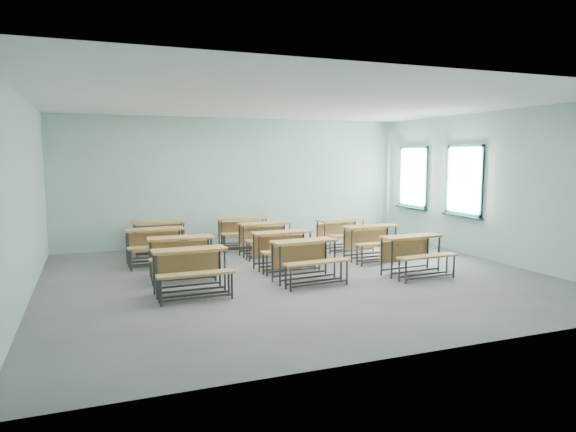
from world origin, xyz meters
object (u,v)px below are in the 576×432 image
at_px(desk_unit_r0c0, 191,265).
at_px(desk_unit_r3c1, 243,228).
at_px(desk_unit_r1c1, 284,244).
at_px(desk_unit_r2c0, 156,241).
at_px(desk_unit_r0c1, 307,254).
at_px(desk_unit_r2c2, 343,230).
at_px(desk_unit_r1c0, 181,251).
at_px(desk_unit_r1c2, 373,237).
at_px(desk_unit_r0c2, 414,249).
at_px(desk_unit_r2c1, 266,234).
at_px(desk_unit_r3c0, 160,232).

relative_size(desk_unit_r0c0, desk_unit_r3c1, 0.97).
distance_m(desk_unit_r1c1, desk_unit_r2c0, 2.71).
bearing_deg(desk_unit_r0c1, desk_unit_r2c2, 46.52).
relative_size(desk_unit_r1c0, desk_unit_r1c2, 1.01).
bearing_deg(desk_unit_r0c2, desk_unit_r2c1, 121.52).
bearing_deg(desk_unit_r0c1, desk_unit_r3c0, 114.12).
height_order(desk_unit_r0c1, desk_unit_r1c0, same).
xyz_separation_m(desk_unit_r2c1, desk_unit_r2c2, (1.93, 0.00, 0.00)).
height_order(desk_unit_r1c1, desk_unit_r3c1, same).
xyz_separation_m(desk_unit_r1c0, desk_unit_r2c0, (-0.31, 1.34, 0.00)).
bearing_deg(desk_unit_r0c1, desk_unit_r2c0, 127.84).
bearing_deg(desk_unit_r0c1, desk_unit_r0c2, -11.71).
distance_m(desk_unit_r0c1, desk_unit_r2c2, 3.27).
bearing_deg(desk_unit_r2c0, desk_unit_r1c0, -79.01).
relative_size(desk_unit_r1c0, desk_unit_r1c1, 1.00).
distance_m(desk_unit_r1c2, desk_unit_r3c1, 3.25).
bearing_deg(desk_unit_r0c0, desk_unit_r2c1, 49.53).
xyz_separation_m(desk_unit_r3c0, desk_unit_r3c1, (1.98, -0.10, 0.00)).
xyz_separation_m(desk_unit_r1c1, desk_unit_r2c1, (0.10, 1.41, 0.00)).
relative_size(desk_unit_r1c0, desk_unit_r2c2, 0.95).
distance_m(desk_unit_r0c0, desk_unit_r1c1, 2.44).
height_order(desk_unit_r2c2, desk_unit_r3c1, same).
distance_m(desk_unit_r1c1, desk_unit_r2c1, 1.42).
xyz_separation_m(desk_unit_r2c1, desk_unit_r3c1, (-0.22, 1.10, 0.00)).
bearing_deg(desk_unit_r1c2, desk_unit_r0c1, -150.64).
relative_size(desk_unit_r0c0, desk_unit_r3c0, 1.00).
bearing_deg(desk_unit_r1c0, desk_unit_r1c1, 1.67).
bearing_deg(desk_unit_r3c0, desk_unit_r3c1, -3.70).
bearing_deg(desk_unit_r1c1, desk_unit_r0c0, -151.08).
height_order(desk_unit_r0c0, desk_unit_r1c2, same).
bearing_deg(desk_unit_r0c2, desk_unit_r2c2, 87.41).
bearing_deg(desk_unit_r3c1, desk_unit_r0c0, -113.98).
relative_size(desk_unit_r0c2, desk_unit_r2c2, 0.97).
bearing_deg(desk_unit_r2c2, desk_unit_r1c1, -152.69).
relative_size(desk_unit_r2c1, desk_unit_r2c2, 0.94).
xyz_separation_m(desk_unit_r1c0, desk_unit_r1c1, (2.03, -0.03, 0.00)).
xyz_separation_m(desk_unit_r2c0, desk_unit_r2c1, (2.44, 0.04, 0.00)).
xyz_separation_m(desk_unit_r0c1, desk_unit_r1c2, (2.09, 1.27, 0.00)).
bearing_deg(desk_unit_r0c1, desk_unit_r1c1, 84.88).
relative_size(desk_unit_r1c1, desk_unit_r2c2, 0.95).
xyz_separation_m(desk_unit_r0c1, desk_unit_r3c0, (-2.09, 3.76, 0.00)).
distance_m(desk_unit_r0c0, desk_unit_r0c2, 4.18).
relative_size(desk_unit_r1c1, desk_unit_r2c1, 1.02).
distance_m(desk_unit_r2c1, desk_unit_r3c0, 2.50).
bearing_deg(desk_unit_r0c1, desk_unit_r3c1, 86.74).
height_order(desk_unit_r0c2, desk_unit_r1c0, same).
relative_size(desk_unit_r1c2, desk_unit_r3c0, 1.01).
xyz_separation_m(desk_unit_r0c1, desk_unit_r3c1, (-0.11, 3.66, 0.00)).
distance_m(desk_unit_r0c2, desk_unit_r3c0, 5.79).
height_order(desk_unit_r0c1, desk_unit_r1c2, same).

